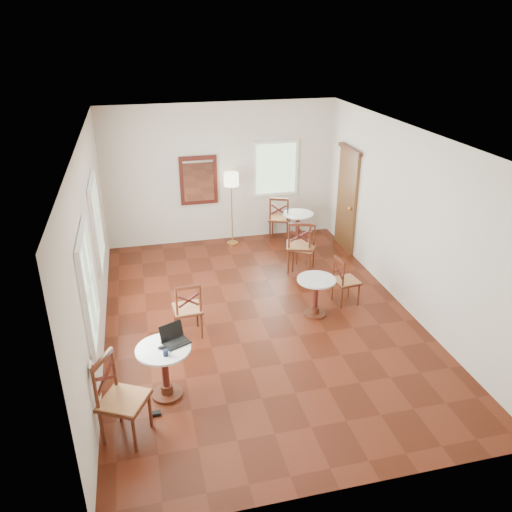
{
  "coord_description": "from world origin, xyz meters",
  "views": [
    {
      "loc": [
        -1.75,
        -6.99,
        4.49
      ],
      "look_at": [
        0.0,
        0.3,
        1.0
      ],
      "focal_mm": 35.59,
      "sensor_mm": 36.0,
      "label": 1
    }
  ],
  "objects_px": {
    "cafe_table_mid": "(316,293)",
    "chair_mid_b": "(345,281)",
    "chair_back_b": "(304,248)",
    "mouse": "(161,348)",
    "chair_mid_a": "(299,245)",
    "navy_mug": "(166,353)",
    "chair_back_a": "(280,218)",
    "laptop": "(174,338)",
    "chair_near_b": "(121,399)",
    "power_adapter": "(156,414)",
    "water_glass": "(171,338)",
    "chair_near_a": "(187,309)",
    "floor_lamp": "(231,184)",
    "cafe_table_near": "(165,366)",
    "cafe_table_back": "(298,225)"
  },
  "relations": [
    {
      "from": "floor_lamp",
      "to": "water_glass",
      "type": "height_order",
      "value": "floor_lamp"
    },
    {
      "from": "chair_near_a",
      "to": "power_adapter",
      "type": "relative_size",
      "value": 8.41
    },
    {
      "from": "navy_mug",
      "to": "chair_back_a",
      "type": "bearing_deg",
      "value": 59.69
    },
    {
      "from": "cafe_table_back",
      "to": "chair_near_b",
      "type": "height_order",
      "value": "chair_near_b"
    },
    {
      "from": "chair_near_a",
      "to": "chair_back_a",
      "type": "bearing_deg",
      "value": -129.43
    },
    {
      "from": "chair_back_a",
      "to": "laptop",
      "type": "relative_size",
      "value": 2.54
    },
    {
      "from": "chair_back_a",
      "to": "floor_lamp",
      "type": "distance_m",
      "value": 1.37
    },
    {
      "from": "chair_near_b",
      "to": "chair_mid_a",
      "type": "xyz_separation_m",
      "value": [
        3.36,
        3.76,
        -0.02
      ]
    },
    {
      "from": "chair_mid_b",
      "to": "chair_back_a",
      "type": "bearing_deg",
      "value": -1.41
    },
    {
      "from": "chair_near_b",
      "to": "chair_back_a",
      "type": "height_order",
      "value": "chair_near_b"
    },
    {
      "from": "cafe_table_near",
      "to": "power_adapter",
      "type": "relative_size",
      "value": 6.62
    },
    {
      "from": "chair_mid_a",
      "to": "laptop",
      "type": "xyz_separation_m",
      "value": [
        -2.67,
        -3.04,
        0.28
      ]
    },
    {
      "from": "chair_mid_a",
      "to": "navy_mug",
      "type": "bearing_deg",
      "value": 67.4
    },
    {
      "from": "chair_mid_a",
      "to": "chair_back_a",
      "type": "relative_size",
      "value": 1.02
    },
    {
      "from": "floor_lamp",
      "to": "water_glass",
      "type": "distance_m",
      "value": 4.91
    },
    {
      "from": "cafe_table_mid",
      "to": "water_glass",
      "type": "height_order",
      "value": "water_glass"
    },
    {
      "from": "cafe_table_near",
      "to": "laptop",
      "type": "height_order",
      "value": "laptop"
    },
    {
      "from": "chair_near_a",
      "to": "floor_lamp",
      "type": "relative_size",
      "value": 0.59
    },
    {
      "from": "chair_near_b",
      "to": "laptop",
      "type": "bearing_deg",
      "value": -15.47
    },
    {
      "from": "cafe_table_mid",
      "to": "chair_back_a",
      "type": "height_order",
      "value": "chair_back_a"
    },
    {
      "from": "chair_back_a",
      "to": "cafe_table_back",
      "type": "bearing_deg",
      "value": 158.31
    },
    {
      "from": "chair_mid_a",
      "to": "floor_lamp",
      "type": "height_order",
      "value": "floor_lamp"
    },
    {
      "from": "power_adapter",
      "to": "mouse",
      "type": "bearing_deg",
      "value": 66.92
    },
    {
      "from": "chair_back_b",
      "to": "mouse",
      "type": "bearing_deg",
      "value": -101.74
    },
    {
      "from": "chair_back_a",
      "to": "water_glass",
      "type": "relative_size",
      "value": 10.78
    },
    {
      "from": "chair_back_b",
      "to": "navy_mug",
      "type": "bearing_deg",
      "value": -99.95
    },
    {
      "from": "cafe_table_back",
      "to": "chair_near_b",
      "type": "distance_m",
      "value": 6.24
    },
    {
      "from": "power_adapter",
      "to": "water_glass",
      "type": "bearing_deg",
      "value": 60.1
    },
    {
      "from": "cafe_table_near",
      "to": "chair_near_b",
      "type": "height_order",
      "value": "chair_near_b"
    },
    {
      "from": "chair_near_a",
      "to": "chair_mid_b",
      "type": "xyz_separation_m",
      "value": [
        2.74,
        0.36,
        -0.03
      ]
    },
    {
      "from": "cafe_table_mid",
      "to": "chair_near_b",
      "type": "xyz_separation_m",
      "value": [
        -3.1,
        -2.06,
        0.12
      ]
    },
    {
      "from": "cafe_table_mid",
      "to": "chair_back_b",
      "type": "relative_size",
      "value": 0.75
    },
    {
      "from": "cafe_table_mid",
      "to": "chair_mid_b",
      "type": "height_order",
      "value": "chair_mid_b"
    },
    {
      "from": "cafe_table_back",
      "to": "mouse",
      "type": "height_order",
      "value": "mouse"
    },
    {
      "from": "chair_near_a",
      "to": "chair_mid_b",
      "type": "relative_size",
      "value": 1.08
    },
    {
      "from": "chair_back_a",
      "to": "water_glass",
      "type": "bearing_deg",
      "value": 82.48
    },
    {
      "from": "power_adapter",
      "to": "chair_mid_b",
      "type": "bearing_deg",
      "value": 31.61
    },
    {
      "from": "water_glass",
      "to": "chair_back_a",
      "type": "bearing_deg",
      "value": 58.89
    },
    {
      "from": "navy_mug",
      "to": "chair_mid_a",
      "type": "bearing_deg",
      "value": 49.87
    },
    {
      "from": "power_adapter",
      "to": "chair_near_a",
      "type": "bearing_deg",
      "value": 70.24
    },
    {
      "from": "laptop",
      "to": "mouse",
      "type": "bearing_deg",
      "value": -168.13
    },
    {
      "from": "chair_near_b",
      "to": "laptop",
      "type": "relative_size",
      "value": 2.7
    },
    {
      "from": "cafe_table_back",
      "to": "cafe_table_mid",
      "type": "bearing_deg",
      "value": -102.06
    },
    {
      "from": "cafe_table_near",
      "to": "chair_back_a",
      "type": "xyz_separation_m",
      "value": [
        2.88,
        4.72,
        0.05
      ]
    },
    {
      "from": "chair_mid_a",
      "to": "navy_mug",
      "type": "relative_size",
      "value": 10.18
    },
    {
      "from": "cafe_table_near",
      "to": "chair_mid_b",
      "type": "height_order",
      "value": "chair_mid_b"
    },
    {
      "from": "cafe_table_near",
      "to": "floor_lamp",
      "type": "distance_m",
      "value": 5.13
    },
    {
      "from": "cafe_table_back",
      "to": "water_glass",
      "type": "bearing_deg",
      "value": -125.86
    },
    {
      "from": "chair_near_b",
      "to": "chair_mid_b",
      "type": "relative_size",
      "value": 1.24
    },
    {
      "from": "navy_mug",
      "to": "power_adapter",
      "type": "relative_size",
      "value": 0.92
    }
  ]
}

